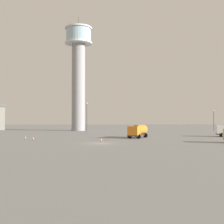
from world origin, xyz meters
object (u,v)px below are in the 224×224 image
light_post_west (214,118)px  light_post_centre (87,115)px  truck_fuel_tanker_orange (138,130)px  traffic_cone_near_right (25,137)px  traffic_cone_mid_apron (101,140)px  control_tower (78,66)px  traffic_cone_near_left (33,138)px

light_post_west → light_post_centre: size_ratio=0.80×
truck_fuel_tanker_orange → traffic_cone_near_right: (-23.91, -2.18, -1.29)m
truck_fuel_tanker_orange → traffic_cone_near_right: bearing=-55.2°
truck_fuel_tanker_orange → light_post_west: bearing=168.0°
light_post_centre → traffic_cone_mid_apron: 39.12m
control_tower → traffic_cone_near_right: size_ratio=61.37×
control_tower → truck_fuel_tanker_orange: bearing=-71.6°
light_post_centre → traffic_cone_near_right: 32.74m
truck_fuel_tanker_orange → light_post_centre: (-11.52, 27.68, 3.90)m
control_tower → traffic_cone_near_left: control_tower is taller
light_post_west → light_post_centre: (-45.43, -10.53, 0.97)m
truck_fuel_tanker_orange → light_post_centre: 30.24m
light_post_centre → traffic_cone_near_left: bearing=-107.3°
light_post_west → traffic_cone_mid_apron: (-42.43, -49.20, -4.19)m
traffic_cone_near_right → traffic_cone_mid_apron: 17.72m
light_post_centre → light_post_west: bearing=13.1°
light_post_centre → truck_fuel_tanker_orange: bearing=-67.4°
control_tower → traffic_cone_near_right: 53.24m
truck_fuel_tanker_orange → light_post_centre: bearing=-127.8°
light_post_centre → traffic_cone_mid_apron: bearing=-85.6°
control_tower → traffic_cone_near_right: (-9.06, -46.83, -23.65)m
light_post_centre → traffic_cone_mid_apron: light_post_centre is taller
control_tower → traffic_cone_near_left: bearing=-97.9°
light_post_centre → traffic_cone_near_right: light_post_centre is taller
control_tower → light_post_centre: (3.33, -16.97, -18.46)m
traffic_cone_near_left → traffic_cone_mid_apron: bearing=-24.0°
control_tower → light_post_west: bearing=-7.5°
control_tower → traffic_cone_near_right: bearing=-100.9°
control_tower → traffic_cone_mid_apron: bearing=-83.5°
truck_fuel_tanker_orange → traffic_cone_near_left: (-21.74, -5.10, -1.30)m
traffic_cone_near_left → traffic_cone_near_right: traffic_cone_near_right is taller
light_post_centre → traffic_cone_near_right: size_ratio=13.59×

